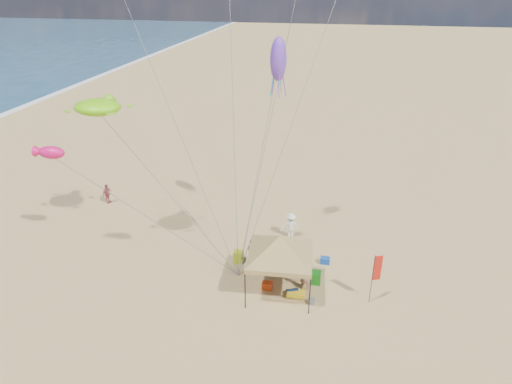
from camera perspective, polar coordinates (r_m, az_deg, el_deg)
ground at (r=24.64m, az=-1.40°, el=-11.44°), size 280.00×280.00×0.00m
canopy_tent at (r=22.21m, az=3.17°, el=-5.88°), size 6.34×6.34×3.92m
feather_flag at (r=22.99m, az=15.11°, el=-9.71°), size 0.41×0.18×2.83m
cooler_red at (r=24.10m, az=1.44°, el=-11.86°), size 0.54×0.38×0.38m
cooler_blue at (r=26.23m, az=8.81°, el=-8.65°), size 0.54×0.38×0.38m
bag_navy at (r=23.76m, az=4.68°, el=-12.63°), size 0.69×0.54×0.36m
bag_orange at (r=27.19m, az=-0.27°, el=-6.95°), size 0.54×0.69×0.36m
chair_green at (r=24.58m, az=7.67°, el=-10.80°), size 0.50×0.50×0.70m
chair_yellow at (r=26.00m, az=-2.24°, el=-8.24°), size 0.50×0.50×0.70m
crate_grey at (r=23.34m, az=7.13°, el=-13.73°), size 0.34×0.30×0.28m
beach_cart at (r=23.64m, az=5.13°, el=-12.81°), size 0.90×0.50×0.24m
person_near_a at (r=23.82m, az=6.31°, el=-10.79°), size 0.58×0.39×1.55m
person_near_b at (r=25.09m, az=-0.26°, el=-7.95°), size 1.18×1.16×1.92m
person_near_c at (r=28.09m, az=4.48°, el=-4.28°), size 1.19×0.84×1.67m
person_far_a at (r=33.97m, az=-18.50°, el=-0.19°), size 0.51×0.91×1.46m
turtle_kite at (r=26.08m, az=-19.62°, el=10.17°), size 3.09×2.77×0.86m
fish_kite at (r=26.57m, az=-24.70°, el=4.61°), size 1.69×1.11×0.69m
squid_kite at (r=25.24m, az=2.88°, el=16.59°), size 0.97×0.97×2.38m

